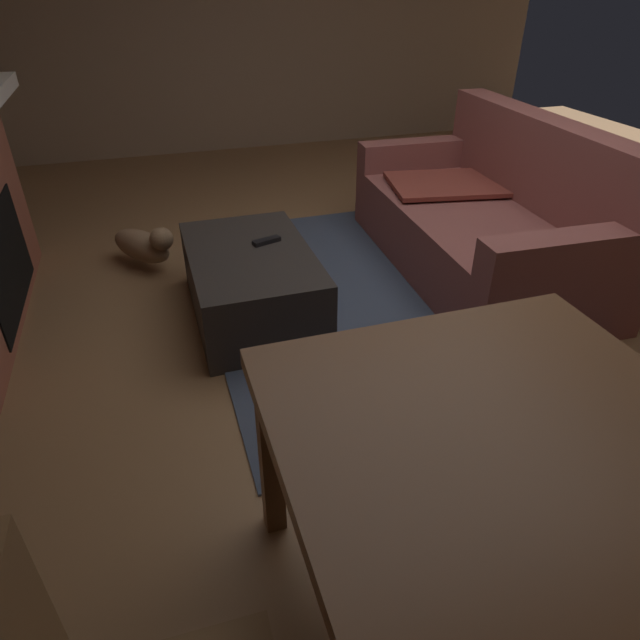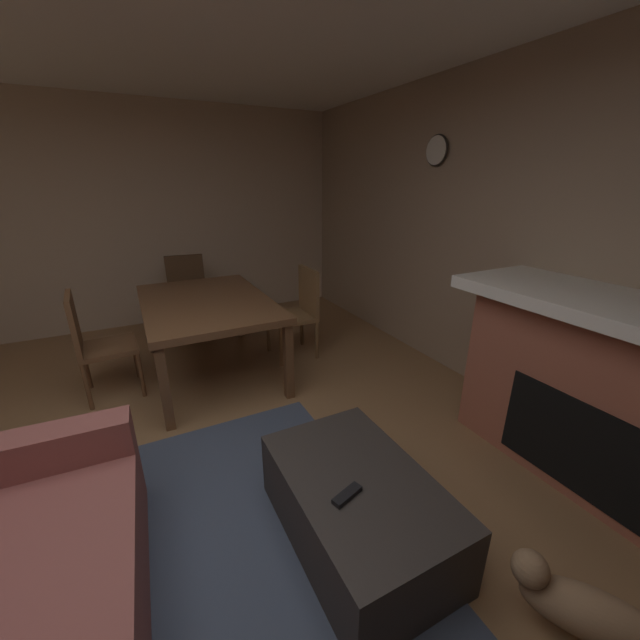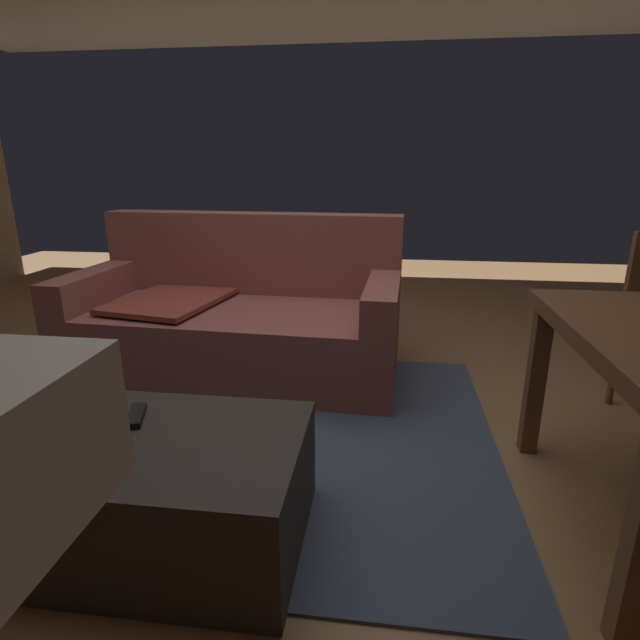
{
  "view_description": "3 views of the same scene",
  "coord_description": "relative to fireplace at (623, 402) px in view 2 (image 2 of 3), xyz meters",
  "views": [
    {
      "loc": [
        2.46,
        -1.41,
        1.68
      ],
      "look_at": [
        0.78,
        -0.88,
        0.55
      ],
      "focal_mm": 30.87,
      "sensor_mm": 36.0,
      "label": 1
    },
    {
      "loc": [
        -1.45,
        -0.12,
        1.77
      ],
      "look_at": [
        0.76,
        -1.25,
        0.84
      ],
      "focal_mm": 21.08,
      "sensor_mm": 36.0,
      "label": 2
    },
    {
      "loc": [
        0.53,
        -2.33,
        1.25
      ],
      "look_at": [
        0.34,
        -0.93,
        0.81
      ],
      "focal_mm": 28.32,
      "sensor_mm": 36.0,
      "label": 3
    }
  ],
  "objects": [
    {
      "name": "floor",
      "position": [
        0.6,
        2.5,
        -0.58
      ],
      "size": [
        9.13,
        9.13,
        0.0
      ],
      "primitive_type": "plane",
      "color": "olive"
    },
    {
      "name": "wall_back_fireplace_side",
      "position": [
        0.6,
        -0.38,
        0.75
      ],
      "size": [
        8.01,
        0.12,
        2.67
      ],
      "primitive_type": "cube",
      "color": "#9E846B",
      "rests_on": "ground"
    },
    {
      "name": "wall_right_window_side",
      "position": [
        4.41,
        2.5,
        0.75
      ],
      "size": [
        0.12,
        6.15,
        2.67
      ],
      "primitive_type": "cube",
      "color": "#C4AA91",
      "rests_on": "ground"
    },
    {
      "name": "area_rug",
      "position": [
        0.37,
        2.29,
        -0.58
      ],
      "size": [
        2.6,
        2.0,
        0.01
      ],
      "primitive_type": "cube",
      "color": "#3D475B",
      "rests_on": "ground"
    },
    {
      "name": "fireplace",
      "position": [
        0.0,
        0.0,
        0.0
      ],
      "size": [
        1.97,
        0.76,
        1.16
      ],
      "color": "#9E5642",
      "rests_on": "ground"
    },
    {
      "name": "ottoman_coffee_table",
      "position": [
        0.37,
        1.54,
        -0.39
      ],
      "size": [
        1.04,
        0.65,
        0.4
      ],
      "primitive_type": "cube",
      "color": "#2D2826",
      "rests_on": "ground"
    },
    {
      "name": "tv_remote",
      "position": [
        0.29,
        1.66,
        -0.18
      ],
      "size": [
        0.1,
        0.17,
        0.02
      ],
      "primitive_type": "cube",
      "rotation": [
        0.0,
        0.0,
        0.31
      ],
      "color": "black",
      "rests_on": "ottoman_coffee_table"
    },
    {
      "name": "dining_table",
      "position": [
        2.57,
        1.81,
        0.09
      ],
      "size": [
        1.67,
        1.1,
        0.74
      ],
      "color": "brown",
      "rests_on": "ground"
    },
    {
      "name": "dining_chair_south",
      "position": [
        2.57,
        0.87,
        -0.06
      ],
      "size": [
        0.45,
        0.45,
        0.93
      ],
      "color": "brown",
      "rests_on": "ground"
    },
    {
      "name": "dining_chair_north",
      "position": [
        2.57,
        2.75,
        -0.06
      ],
      "size": [
        0.47,
        0.47,
        0.93
      ],
      "color": "brown",
      "rests_on": "ground"
    },
    {
      "name": "dining_chair_east",
      "position": [
        3.8,
        1.81,
        -0.06
      ],
      "size": [
        0.47,
        0.47,
        0.93
      ],
      "color": "#513823",
      "rests_on": "ground"
    },
    {
      "name": "small_dog",
      "position": [
        -0.43,
        0.99,
        -0.42
      ],
      "size": [
        0.52,
        0.45,
        0.28
      ],
      "color": "#8C6B4C",
      "rests_on": "ground"
    },
    {
      "name": "wall_clock",
      "position": [
        2.01,
        -0.29,
        1.45
      ],
      "size": [
        0.27,
        0.03,
        0.27
      ],
      "color": "silver"
    }
  ]
}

